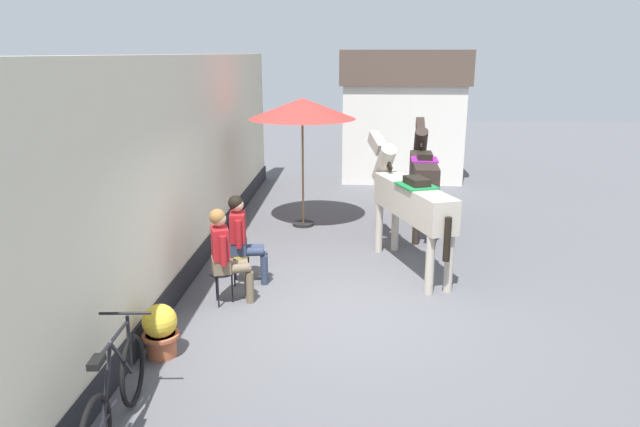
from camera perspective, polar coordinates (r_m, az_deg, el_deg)
name	(u,v)px	position (r m, az deg, el deg)	size (l,w,h in m)	color
ground_plane	(347,242)	(10.79, 2.69, -2.82)	(40.00, 40.00, 0.00)	#56565B
pub_facade_wall	(186,177)	(9.32, -13.22, 3.60)	(0.34, 14.00, 3.40)	beige
distant_cottage	(401,113)	(16.39, 8.04, 9.86)	(3.40, 2.60, 3.50)	silver
seated_visitor_near	(225,251)	(8.06, -9.42, -3.71)	(0.61, 0.49, 1.39)	black
seated_visitor_far	(242,235)	(8.73, -7.73, -2.12)	(0.61, 0.49, 1.39)	gold
saddled_horse_near	(409,199)	(9.30, 8.88, 1.40)	(1.28, 2.86, 2.06)	#B2A899
saddled_horse_far	(423,171)	(11.58, 10.20, 4.16)	(0.55, 3.00, 2.06)	#2D231E
flower_planter_near	(160,330)	(7.02, -15.60, -11.06)	(0.43, 0.43, 0.64)	#A85638
leaning_bicycle	(116,397)	(5.80, -19.68, -16.80)	(0.50, 1.76, 1.02)	black
cafe_parasol	(302,109)	(11.35, -1.77, 10.32)	(2.10, 2.10, 2.58)	black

